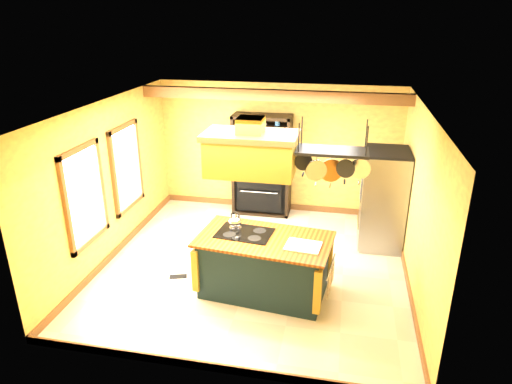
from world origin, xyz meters
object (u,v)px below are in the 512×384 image
(kitchen_island, at_px, (264,265))
(pot_rack, at_px, (332,158))
(range_hood, at_px, (251,152))
(refrigerator, at_px, (383,201))
(hutch, at_px, (262,175))

(kitchen_island, bearing_deg, pot_rack, 6.97)
(range_hood, bearing_deg, refrigerator, 44.22)
(range_hood, relative_size, pot_rack, 1.25)
(range_hood, xyz_separation_m, pot_rack, (1.10, 0.01, -0.03))
(pot_rack, bearing_deg, range_hood, -179.43)
(range_hood, distance_m, pot_rack, 1.10)
(pot_rack, distance_m, hutch, 3.60)
(range_hood, relative_size, hutch, 0.61)
(hutch, bearing_deg, pot_rack, -63.31)
(range_hood, distance_m, hutch, 3.32)
(pot_rack, bearing_deg, kitchen_island, -179.37)
(hutch, bearing_deg, refrigerator, -23.46)
(kitchen_island, distance_m, pot_rack, 1.95)
(kitchen_island, relative_size, hutch, 0.98)
(refrigerator, bearing_deg, range_hood, -135.78)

